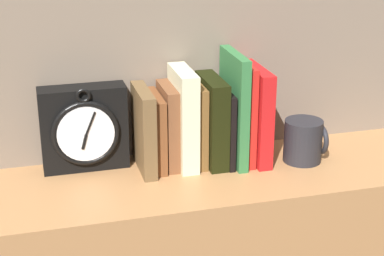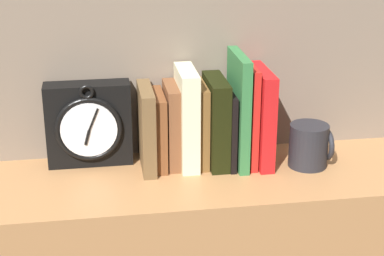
{
  "view_description": "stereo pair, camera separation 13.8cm",
  "coord_description": "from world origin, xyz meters",
  "px_view_note": "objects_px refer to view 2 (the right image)",
  "views": [
    {
      "loc": [
        -0.34,
        -1.24,
        1.37
      ],
      "look_at": [
        0.0,
        0.0,
        0.87
      ],
      "focal_mm": 60.0,
      "sensor_mm": 36.0,
      "label": 1
    },
    {
      "loc": [
        -0.2,
        -1.27,
        1.37
      ],
      "look_at": [
        0.0,
        0.0,
        0.87
      ],
      "focal_mm": 60.0,
      "sensor_mm": 36.0,
      "label": 2
    }
  ],
  "objects_px": {
    "book_slot5_black": "(216,121)",
    "book_slot7_green": "(238,110)",
    "book_slot0_brown": "(147,128)",
    "book_slot1_brown": "(159,130)",
    "book_slot8_red": "(248,113)",
    "book_slot9_red": "(261,116)",
    "book_slot4_brown": "(200,124)",
    "clock": "(89,125)",
    "book_slot2_brown": "(172,125)",
    "book_slot6_black": "(228,126)",
    "book_slot3_cream": "(187,118)",
    "mug": "(310,145)"
  },
  "relations": [
    {
      "from": "book_slot3_cream",
      "to": "book_slot6_black",
      "type": "bearing_deg",
      "value": -2.49
    },
    {
      "from": "book_slot3_cream",
      "to": "book_slot7_green",
      "type": "bearing_deg",
      "value": -4.59
    },
    {
      "from": "book_slot5_black",
      "to": "book_slot7_green",
      "type": "bearing_deg",
      "value": -7.42
    },
    {
      "from": "book_slot0_brown",
      "to": "book_slot1_brown",
      "type": "relative_size",
      "value": 1.1
    },
    {
      "from": "book_slot6_black",
      "to": "book_slot9_red",
      "type": "relative_size",
      "value": 0.8
    },
    {
      "from": "book_slot1_brown",
      "to": "book_slot3_cream",
      "type": "height_order",
      "value": "book_slot3_cream"
    },
    {
      "from": "book_slot8_red",
      "to": "clock",
      "type": "bearing_deg",
      "value": 173.96
    },
    {
      "from": "book_slot2_brown",
      "to": "book_slot4_brown",
      "type": "bearing_deg",
      "value": -1.59
    },
    {
      "from": "book_slot3_cream",
      "to": "mug",
      "type": "xyz_separation_m",
      "value": [
        0.28,
        -0.06,
        -0.06
      ]
    },
    {
      "from": "book_slot1_brown",
      "to": "book_slot9_red",
      "type": "height_order",
      "value": "book_slot9_red"
    },
    {
      "from": "book_slot9_red",
      "to": "book_slot6_black",
      "type": "bearing_deg",
      "value": 175.34
    },
    {
      "from": "book_slot6_black",
      "to": "mug",
      "type": "bearing_deg",
      "value": -16.04
    },
    {
      "from": "book_slot0_brown",
      "to": "book_slot6_black",
      "type": "distance_m",
      "value": 0.19
    },
    {
      "from": "book_slot0_brown",
      "to": "book_slot4_brown",
      "type": "bearing_deg",
      "value": 4.4
    },
    {
      "from": "book_slot4_brown",
      "to": "book_slot7_green",
      "type": "bearing_deg",
      "value": -10.24
    },
    {
      "from": "book_slot5_black",
      "to": "book_slot7_green",
      "type": "height_order",
      "value": "book_slot7_green"
    },
    {
      "from": "book_slot6_black",
      "to": "book_slot0_brown",
      "type": "bearing_deg",
      "value": 179.87
    },
    {
      "from": "book_slot4_brown",
      "to": "book_slot5_black",
      "type": "bearing_deg",
      "value": -14.26
    },
    {
      "from": "book_slot0_brown",
      "to": "mug",
      "type": "bearing_deg",
      "value": -8.11
    },
    {
      "from": "book_slot3_cream",
      "to": "book_slot8_red",
      "type": "bearing_deg",
      "value": -1.63
    },
    {
      "from": "book_slot5_black",
      "to": "book_slot8_red",
      "type": "height_order",
      "value": "book_slot8_red"
    },
    {
      "from": "clock",
      "to": "book_slot5_black",
      "type": "distance_m",
      "value": 0.29
    },
    {
      "from": "book_slot5_black",
      "to": "book_slot9_red",
      "type": "distance_m",
      "value": 0.1
    },
    {
      "from": "book_slot1_brown",
      "to": "book_slot7_green",
      "type": "xyz_separation_m",
      "value": [
        0.18,
        -0.01,
        0.04
      ]
    },
    {
      "from": "book_slot5_black",
      "to": "book_slot6_black",
      "type": "bearing_deg",
      "value": -2.6
    },
    {
      "from": "clock",
      "to": "book_slot4_brown",
      "type": "height_order",
      "value": "clock"
    },
    {
      "from": "book_slot2_brown",
      "to": "book_slot5_black",
      "type": "distance_m",
      "value": 0.1
    },
    {
      "from": "book_slot5_black",
      "to": "book_slot8_red",
      "type": "xyz_separation_m",
      "value": [
        0.08,
        -0.0,
        0.02
      ]
    },
    {
      "from": "clock",
      "to": "book_slot8_red",
      "type": "xyz_separation_m",
      "value": [
        0.36,
        -0.04,
        0.02
      ]
    },
    {
      "from": "book_slot3_cream",
      "to": "book_slot5_black",
      "type": "distance_m",
      "value": 0.07
    },
    {
      "from": "book_slot0_brown",
      "to": "book_slot4_brown",
      "type": "relative_size",
      "value": 1.0
    },
    {
      "from": "book_slot3_cream",
      "to": "book_slot6_black",
      "type": "xyz_separation_m",
      "value": [
        0.09,
        -0.0,
        -0.02
      ]
    },
    {
      "from": "book_slot2_brown",
      "to": "book_slot4_brown",
      "type": "relative_size",
      "value": 0.99
    },
    {
      "from": "book_slot4_brown",
      "to": "mug",
      "type": "distance_m",
      "value": 0.25
    },
    {
      "from": "book_slot2_brown",
      "to": "book_slot1_brown",
      "type": "bearing_deg",
      "value": -173.93
    },
    {
      "from": "book_slot5_black",
      "to": "book_slot6_black",
      "type": "relative_size",
      "value": 1.15
    },
    {
      "from": "book_slot2_brown",
      "to": "book_slot3_cream",
      "type": "distance_m",
      "value": 0.04
    },
    {
      "from": "book_slot2_brown",
      "to": "book_slot6_black",
      "type": "distance_m",
      "value": 0.13
    },
    {
      "from": "book_slot0_brown",
      "to": "book_slot2_brown",
      "type": "relative_size",
      "value": 1.0
    },
    {
      "from": "book_slot5_black",
      "to": "book_slot0_brown",
      "type": "bearing_deg",
      "value": -179.69
    },
    {
      "from": "book_slot3_cream",
      "to": "mug",
      "type": "distance_m",
      "value": 0.29
    },
    {
      "from": "book_slot1_brown",
      "to": "book_slot4_brown",
      "type": "xyz_separation_m",
      "value": [
        0.1,
        0.0,
        0.01
      ]
    },
    {
      "from": "book_slot3_cream",
      "to": "book_slot0_brown",
      "type": "bearing_deg",
      "value": -177.71
    },
    {
      "from": "book_slot4_brown",
      "to": "book_slot5_black",
      "type": "height_order",
      "value": "book_slot5_black"
    },
    {
      "from": "book_slot3_cream",
      "to": "book_slot4_brown",
      "type": "xyz_separation_m",
      "value": [
        0.03,
        0.01,
        -0.02
      ]
    },
    {
      "from": "book_slot0_brown",
      "to": "book_slot5_black",
      "type": "xyz_separation_m",
      "value": [
        0.16,
        0.0,
        0.01
      ]
    },
    {
      "from": "book_slot8_red",
      "to": "book_slot9_red",
      "type": "bearing_deg",
      "value": -12.49
    },
    {
      "from": "book_slot4_brown",
      "to": "clock",
      "type": "bearing_deg",
      "value": 173.58
    },
    {
      "from": "book_slot4_brown",
      "to": "book_slot8_red",
      "type": "xyz_separation_m",
      "value": [
        0.11,
        -0.01,
        0.02
      ]
    },
    {
      "from": "book_slot2_brown",
      "to": "book_slot8_red",
      "type": "height_order",
      "value": "book_slot8_red"
    }
  ]
}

